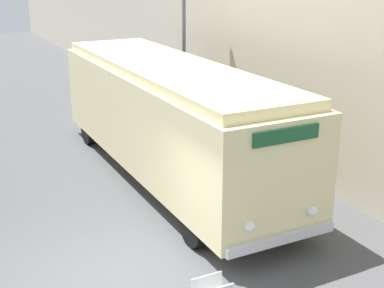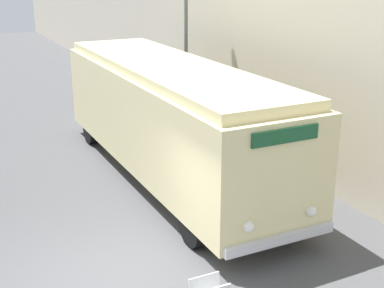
{
  "view_description": "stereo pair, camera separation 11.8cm",
  "coord_description": "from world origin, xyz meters",
  "views": [
    {
      "loc": [
        -2.57,
        -8.31,
        5.63
      ],
      "look_at": [
        2.56,
        1.75,
        1.81
      ],
      "focal_mm": 50.0,
      "sensor_mm": 36.0,
      "label": 1
    },
    {
      "loc": [
        -2.47,
        -8.36,
        5.63
      ],
      "look_at": [
        2.56,
        1.75,
        1.81
      ],
      "focal_mm": 50.0,
      "sensor_mm": 36.0,
      "label": 2
    }
  ],
  "objects": [
    {
      "name": "vintage_bus",
      "position": [
        3.16,
        4.33,
        1.78
      ],
      "size": [
        2.63,
        10.49,
        3.16
      ],
      "color": "black",
      "rests_on": "ground_plane"
    },
    {
      "name": "building_wall_right",
      "position": [
        6.47,
        10.0,
        3.74
      ],
      "size": [
        0.3,
        60.0,
        7.49
      ],
      "color": "beige",
      "rests_on": "ground_plane"
    },
    {
      "name": "streetlamp",
      "position": [
        5.27,
        7.66,
        4.43
      ],
      "size": [
        0.36,
        0.36,
        6.9
      ],
      "color": "#595E60",
      "rests_on": "ground_plane"
    },
    {
      "name": "ground_plane",
      "position": [
        0.0,
        0.0,
        0.0
      ],
      "size": [
        80.0,
        80.0,
        0.0
      ],
      "primitive_type": "plane",
      "color": "#4C4C4F"
    }
  ]
}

